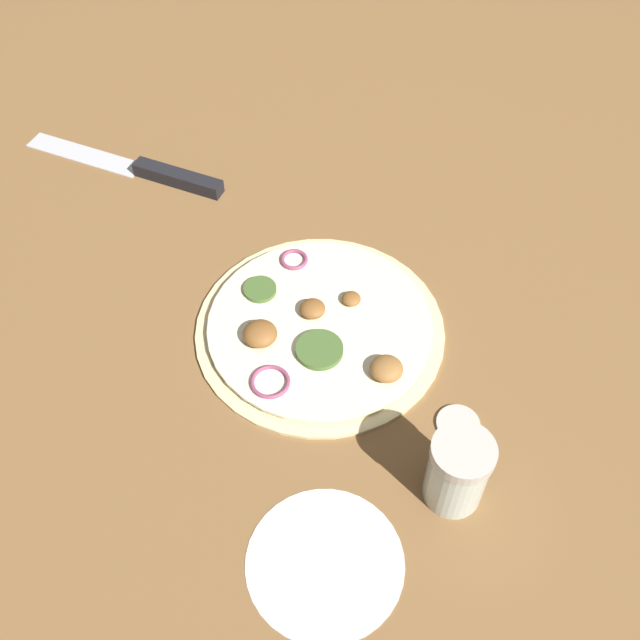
{
  "coord_description": "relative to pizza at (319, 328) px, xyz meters",
  "views": [
    {
      "loc": [
        0.24,
        0.44,
        0.64
      ],
      "look_at": [
        0.0,
        0.0,
        0.02
      ],
      "focal_mm": 42.0,
      "sensor_mm": 36.0,
      "label": 1
    }
  ],
  "objects": [
    {
      "name": "loose_cap",
      "position": [
        -0.07,
        0.17,
        -0.0
      ],
      "size": [
        0.04,
        0.04,
        0.01
      ],
      "color": "beige",
      "rests_on": "ground_plane"
    },
    {
      "name": "spice_jar",
      "position": [
        -0.02,
        0.22,
        0.04
      ],
      "size": [
        0.06,
        0.06,
        0.08
      ],
      "color": "silver",
      "rests_on": "ground_plane"
    },
    {
      "name": "flour_patch",
      "position": [
        0.12,
        0.23,
        -0.01
      ],
      "size": [
        0.14,
        0.14,
        0.0
      ],
      "color": "white",
      "rests_on": "ground_plane"
    },
    {
      "name": "knife",
      "position": [
        0.06,
        -0.32,
        0.0
      ],
      "size": [
        0.2,
        0.24,
        0.02
      ],
      "rotation": [
        0.0,
        0.0,
        5.39
      ],
      "color": "silver",
      "rests_on": "ground_plane"
    },
    {
      "name": "pizza",
      "position": [
        0.0,
        0.0,
        0.0
      ],
      "size": [
        0.27,
        0.27,
        0.03
      ],
      "color": "beige",
      "rests_on": "ground_plane"
    },
    {
      "name": "ground_plane",
      "position": [
        -0.0,
        -0.0,
        -0.01
      ],
      "size": [
        3.0,
        3.0,
        0.0
      ],
      "primitive_type": "plane",
      "color": "brown"
    }
  ]
}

